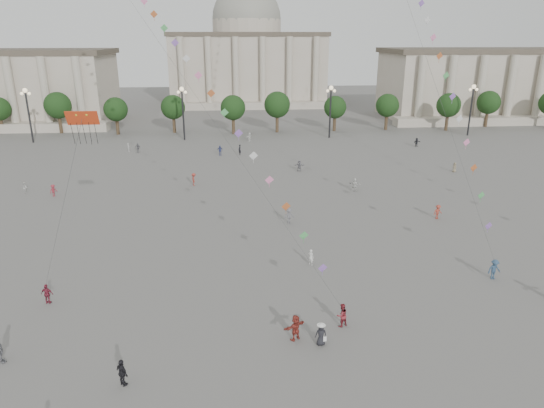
{
  "coord_description": "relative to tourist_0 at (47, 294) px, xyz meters",
  "views": [
    {
      "loc": [
        -5.02,
        -29.1,
        20.22
      ],
      "look_at": [
        -1.71,
        12.0,
        5.85
      ],
      "focal_mm": 32.0,
      "sensor_mm": 36.0,
      "label": 1
    }
  ],
  "objects": [
    {
      "name": "person_crowd_9",
      "position": [
        50.17,
        53.95,
        -0.0
      ],
      "size": [
        1.63,
        0.99,
        1.67
      ],
      "primitive_type": "imported",
      "rotation": [
        0.0,
        0.0,
        0.35
      ],
      "color": "black",
      "rests_on": "ground"
    },
    {
      "name": "person_crowd_17",
      "position": [
        9.3,
        31.58,
        0.05
      ],
      "size": [
        0.85,
        1.25,
        1.79
      ],
      "primitive_type": "imported",
      "rotation": [
        0.0,
        0.0,
        1.74
      ],
      "color": "#9B332A",
      "rests_on": "ground"
    },
    {
      "name": "dragon_kite",
      "position": [
        4.57,
        -0.47,
        13.18
      ],
      "size": [
        3.42,
        0.55,
        14.1
      ],
      "color": "red",
      "rests_on": "ground"
    },
    {
      "name": "tourist_0",
      "position": [
        0.0,
        0.0,
        0.0
      ],
      "size": [
        1.04,
        0.57,
        1.68
      ],
      "primitive_type": "imported",
      "rotation": [
        0.0,
        0.0,
        2.97
      ],
      "color": "maroon",
      "rests_on": "ground"
    },
    {
      "name": "person_crowd_18",
      "position": [
        16.13,
        49.81,
        0.1
      ],
      "size": [
        0.68,
        0.8,
        1.87
      ],
      "primitive_type": "imported",
      "rotation": [
        0.0,
        0.0,
        5.13
      ],
      "color": "black",
      "rests_on": "ground"
    },
    {
      "name": "tourist_1",
      "position": [
        7.98,
        -10.27,
        0.07
      ],
      "size": [
        1.07,
        1.06,
        1.81
      ],
      "primitive_type": "imported",
      "rotation": [
        0.0,
        0.0,
        2.36
      ],
      "color": "black",
      "rests_on": "ground"
    },
    {
      "name": "person_crowd_4",
      "position": [
        18.32,
        61.46,
        0.05
      ],
      "size": [
        1.46,
        1.6,
        1.78
      ],
      "primitive_type": "imported",
      "rotation": [
        0.0,
        0.0,
        4.02
      ],
      "color": "white",
      "rests_on": "ground"
    },
    {
      "name": "person_crowd_8",
      "position": [
        38.53,
        15.83,
        0.02
      ],
      "size": [
        1.26,
        0.95,
        1.72
      ],
      "primitive_type": "imported",
      "rotation": [
        0.0,
        0.0,
        0.31
      ],
      "color": "#9D392B",
      "rests_on": "ground"
    },
    {
      "name": "person_crowd_0",
      "position": [
        12.63,
        49.62,
        0.08
      ],
      "size": [
        1.08,
        0.47,
        1.83
      ],
      "primitive_type": "imported",
      "rotation": [
        0.0,
        0.0,
        0.02
      ],
      "color": "#394280",
      "rests_on": "ground"
    },
    {
      "name": "lamp_post_far_east",
      "position": [
        65.1,
        63.86,
        6.51
      ],
      "size": [
        2.0,
        0.9,
        10.65
      ],
      "color": "#262628",
      "rests_on": "ground"
    },
    {
      "name": "person_crowd_2",
      "position": [
        -8.91,
        28.03,
        -0.02
      ],
      "size": [
        1.12,
        1.21,
        1.64
      ],
      "primitive_type": "imported",
      "rotation": [
        0.0,
        0.0,
        0.93
      ],
      "color": "maroon",
      "rests_on": "ground"
    },
    {
      "name": "person_crowd_19",
      "position": [
        49.43,
        35.56,
        -0.08
      ],
      "size": [
        0.71,
        0.86,
        1.52
      ],
      "primitive_type": "imported",
      "rotation": [
        0.0,
        0.0,
        5.07
      ],
      "color": "gray",
      "rests_on": "ground"
    },
    {
      "name": "lamp_post_mid_west",
      "position": [
        5.1,
        63.86,
        6.51
      ],
      "size": [
        2.0,
        0.9,
        10.65
      ],
      "color": "#262628",
      "rests_on": "ground"
    },
    {
      "name": "kite_flyer_1",
      "position": [
        37.49,
        1.1,
        0.08
      ],
      "size": [
        1.28,
        0.85,
        1.84
      ],
      "primitive_type": "imported",
      "rotation": [
        0.0,
        0.0,
        0.14
      ],
      "color": "navy",
      "rests_on": "ground"
    },
    {
      "name": "person_crowd_1",
      "position": [
        -13.25,
        29.9,
        -0.09
      ],
      "size": [
        0.88,
        0.93,
        1.51
      ],
      "primitive_type": "imported",
      "rotation": [
        0.0,
        0.0,
        2.14
      ],
      "color": "silver",
      "rests_on": "ground"
    },
    {
      "name": "person_crowd_10",
      "position": [
        -4.19,
        53.96,
        -0.06
      ],
      "size": [
        0.43,
        0.61,
        1.57
      ],
      "primitive_type": "imported",
      "rotation": [
        0.0,
        0.0,
        1.67
      ],
      "color": "beige",
      "rests_on": "ground"
    },
    {
      "name": "person_crowd_13",
      "position": [
        21.96,
        5.14,
        -0.06
      ],
      "size": [
        0.66,
        0.67,
        1.56
      ],
      "primitive_type": "imported",
      "rotation": [
        0.0,
        0.0,
        2.32
      ],
      "color": "silver",
      "rests_on": "ground"
    },
    {
      "name": "kite_train_west",
      "position": [
        5.5,
        21.82,
        22.77
      ],
      "size": [
        32.74,
        50.37,
        73.47
      ],
      "color": "#3F3F3F",
      "rests_on": "ground"
    },
    {
      "name": "person_crowd_6",
      "position": [
        21.13,
        15.81,
        0.05
      ],
      "size": [
        1.2,
        0.75,
        1.78
      ],
      "primitive_type": "imported",
      "rotation": [
        0.0,
        0.0,
        0.08
      ],
      "color": "slate",
      "rests_on": "ground"
    },
    {
      "name": "tree_row",
      "position": [
        20.1,
        71.86,
        4.55
      ],
      "size": [
        137.12,
        5.12,
        8.0
      ],
      "color": "#3A2B1D",
      "rests_on": "ground"
    },
    {
      "name": "person_crowd_12",
      "position": [
        25.28,
        38.03,
        0.03
      ],
      "size": [
        1.64,
        0.65,
        1.73
      ],
      "primitive_type": "imported",
      "rotation": [
        0.0,
        0.0,
        3.06
      ],
      "color": "slate",
      "rests_on": "ground"
    },
    {
      "name": "hall_central",
      "position": [
        20.1,
        123.08,
        13.39
      ],
      "size": [
        48.3,
        34.3,
        35.5
      ],
      "color": "#ADA391",
      "rests_on": "ground"
    },
    {
      "name": "lamp_post_far_west",
      "position": [
        -24.9,
        63.86,
        6.51
      ],
      "size": [
        2.0,
        0.9,
        10.65
      ],
      "color": "#262628",
      "rests_on": "ground"
    },
    {
      "name": "person_crowd_16",
      "position": [
        -2.37,
        53.12,
        0.04
      ],
      "size": [
        1.08,
        0.57,
        1.76
      ],
      "primitive_type": "imported",
      "rotation": [
        0.0,
        0.0,
        6.14
      ],
      "color": "slate",
      "rests_on": "ground"
    },
    {
      "name": "tourist_2",
      "position": [
        19.05,
        -6.41,
        0.12
      ],
      "size": [
        1.81,
        1.41,
        1.91
      ],
      "primitive_type": "imported",
      "rotation": [
        0.0,
        0.0,
        3.69
      ],
      "color": "maroon",
      "rests_on": "ground"
    },
    {
      "name": "person_crowd_7",
      "position": [
        31.44,
        27.19,
        0.07
      ],
      "size": [
        1.75,
        1.27,
        1.82
      ],
      "primitive_type": "imported",
      "rotation": [
        0.0,
        0.0,
        2.66
      ],
      "color": "silver",
      "rests_on": "ground"
    },
    {
      "name": "kite_flyer_0",
      "position": [
        22.63,
        -5.03,
        0.07
      ],
      "size": [
        1.09,
        0.98,
        1.83
      ],
      "primitive_type": "imported",
      "rotation": [
        0.0,
        0.0,
        3.54
      ],
      "color": "maroon",
      "rests_on": "ground"
    },
    {
      "name": "lamp_post_mid_east",
      "position": [
        35.1,
        63.86,
        6.51
      ],
      "size": [
        2.0,
        0.9,
        10.65
      ],
      "color": "#262628",
      "rests_on": "ground"
    },
    {
      "name": "hall_east",
      "position": [
        95.1,
        87.75,
        7.59
      ],
      "size": [
        84.0,
        26.22,
        17.2
      ],
      "color": "#ADA391",
      "rests_on": "ground"
    },
    {
      "name": "ground",
      "position": [
        20.1,
        -6.14,
        -0.84
      ],
      "size": [
        360.0,
        360.0,
        0.0
      ],
      "primitive_type": "plane",
      "color": "#595654",
      "rests_on": "ground"
    },
    {
      "name": "tourist_3",
      "position": [
        -0.41,
        -7.42,
        0.11
      ],
      "size": [
        1.09,
        1.14,
        1.91
      ],
      "primitive_type": "imported",
      "rotation": [
        0.0,
        0.0,
        2.3
      ],
      "color": "slate",
      "rests_on": "ground"
    },
    {
      "name": "hat_person",
      "position": [
        20.72,
        -7.17,
        0.02
      ],
      "size": [
        0.82,
        0.6,
        1.69
      ],
      "color": "black",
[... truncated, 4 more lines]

